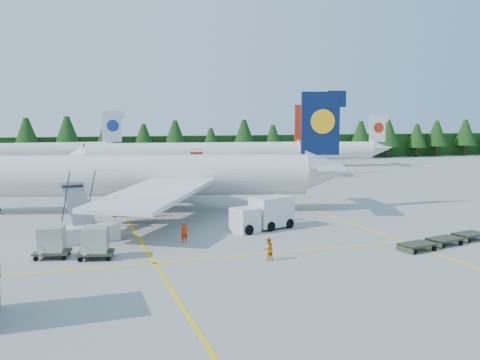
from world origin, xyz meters
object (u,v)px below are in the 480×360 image
object	(u,v)px
service_truck	(262,214)
airliner_red	(191,155)
airstairs	(85,228)
airliner_navy	(125,176)

from	to	relation	value
service_truck	airliner_red	bearing A→B (deg)	65.85
airliner_red	service_truck	distance (m)	44.92
airstairs	service_truck	bearing A→B (deg)	-15.26
airliner_navy	service_truck	bearing A→B (deg)	-36.40
airliner_red	airstairs	world-z (taller)	airliner_red
airstairs	airliner_red	bearing A→B (deg)	53.61
airliner_navy	airliner_red	world-z (taller)	airliner_navy
airstairs	service_truck	xyz separation A→B (m)	(15.17, -0.60, 0.47)
airliner_navy	service_truck	size ratio (longest dim) A/B	6.85
airliner_red	service_truck	bearing A→B (deg)	-87.54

